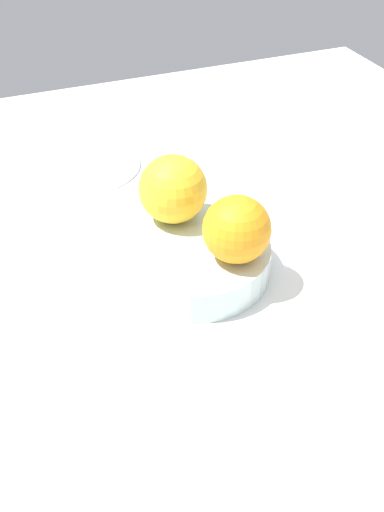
# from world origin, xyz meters

# --- Properties ---
(ground_plane) EXTENTS (1.10, 1.10, 0.02)m
(ground_plane) POSITION_xyz_m (0.00, 0.00, -0.01)
(ground_plane) COLOR white
(fruit_bowl) EXTENTS (0.17, 0.17, 0.04)m
(fruit_bowl) POSITION_xyz_m (0.00, 0.00, 0.02)
(fruit_bowl) COLOR silver
(fruit_bowl) RESTS_ON ground_plane
(orange_in_bowl_0) EXTENTS (0.07, 0.07, 0.07)m
(orange_in_bowl_0) POSITION_xyz_m (-0.03, 0.04, 0.07)
(orange_in_bowl_0) COLOR orange
(orange_in_bowl_0) RESTS_ON fruit_bowl
(orange_in_bowl_1) EXTENTS (0.08, 0.08, 0.08)m
(orange_in_bowl_1) POSITION_xyz_m (-0.00, -0.06, 0.07)
(orange_in_bowl_1) COLOR yellow
(orange_in_bowl_1) RESTS_ON fruit_bowl
(side_plate) EXTENTS (0.16, 0.16, 0.01)m
(side_plate) POSITION_xyz_m (0.05, -0.27, 0.00)
(side_plate) COLOR white
(side_plate) RESTS_ON ground_plane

